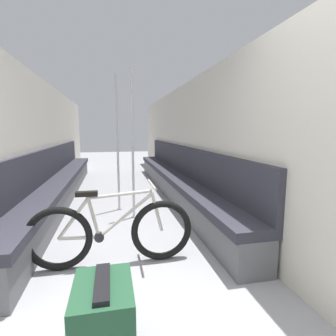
% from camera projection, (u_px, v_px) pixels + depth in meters
% --- Properties ---
extents(wall_left, '(0.10, 10.80, 2.21)m').
position_uv_depth(wall_left, '(41.00, 142.00, 4.60)').
color(wall_left, beige).
rests_on(wall_left, ground).
extents(wall_right, '(0.10, 10.80, 2.21)m').
position_uv_depth(wall_right, '(188.00, 141.00, 5.16)').
color(wall_right, beige).
rests_on(wall_right, ground).
extents(bench_seat_row_left, '(0.44, 6.42, 1.00)m').
position_uv_depth(bench_seat_row_left, '(60.00, 184.00, 4.88)').
color(bench_seat_row_left, '#5B5B60').
rests_on(bench_seat_row_left, ground).
extents(bench_seat_row_right, '(0.44, 6.42, 1.00)m').
position_uv_depth(bench_seat_row_right, '(175.00, 179.00, 5.35)').
color(bench_seat_row_right, '#5B5B60').
rests_on(bench_seat_row_right, ground).
extents(bicycle, '(1.61, 0.46, 0.80)m').
position_uv_depth(bicycle, '(112.00, 233.00, 2.55)').
color(bicycle, black).
rests_on(bicycle, ground).
extents(grab_pole_near, '(0.08, 0.08, 2.19)m').
position_uv_depth(grab_pole_near, '(118.00, 146.00, 4.23)').
color(grab_pole_near, gray).
rests_on(grab_pole_near, ground).
extents(grab_pole_far, '(0.08, 0.08, 2.19)m').
position_uv_depth(grab_pole_far, '(133.00, 147.00, 3.84)').
color(grab_pole_far, gray).
rests_on(grab_pole_far, ground).
extents(luggage_bag, '(0.33, 0.45, 0.49)m').
position_uv_depth(luggage_bag, '(104.00, 321.00, 1.50)').
color(luggage_bag, '#1E472D').
rests_on(luggage_bag, ground).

